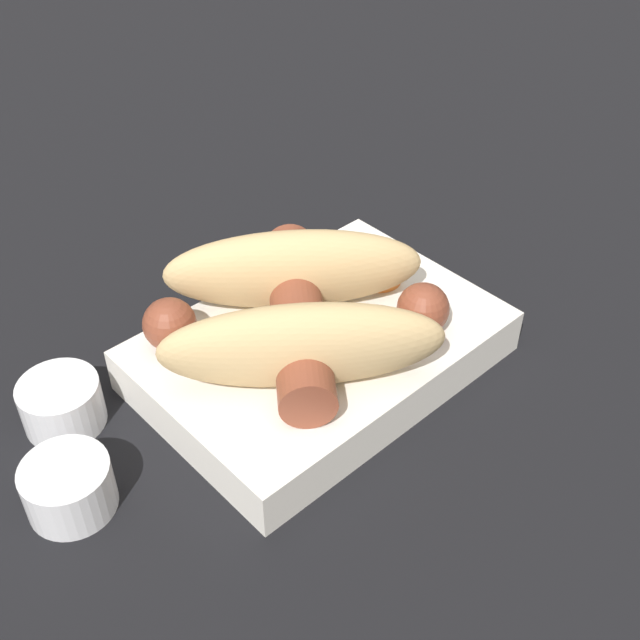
# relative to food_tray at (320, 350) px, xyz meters

# --- Properties ---
(ground_plane) EXTENTS (3.00, 3.00, 0.00)m
(ground_plane) POSITION_rel_food_tray_xyz_m (0.00, 0.00, -0.02)
(ground_plane) COLOR black
(food_tray) EXTENTS (0.22, 0.15, 0.03)m
(food_tray) POSITION_rel_food_tray_xyz_m (0.00, 0.00, 0.00)
(food_tray) COLOR silver
(food_tray) RESTS_ON ground_plane
(bread_roll) EXTENTS (0.20, 0.19, 0.06)m
(bread_roll) POSITION_rel_food_tray_xyz_m (-0.01, 0.00, 0.04)
(bread_roll) COLOR tan
(bread_roll) RESTS_ON food_tray
(sausage) EXTENTS (0.16, 0.15, 0.03)m
(sausage) POSITION_rel_food_tray_xyz_m (-0.01, 0.01, 0.03)
(sausage) COLOR brown
(sausage) RESTS_ON food_tray
(pickled_veggies) EXTENTS (0.07, 0.08, 0.01)m
(pickled_veggies) POSITION_rel_food_tray_xyz_m (0.06, 0.04, 0.02)
(pickled_veggies) COLOR orange
(pickled_veggies) RESTS_ON food_tray
(condiment_cup_near) EXTENTS (0.05, 0.05, 0.03)m
(condiment_cup_near) POSITION_rel_food_tray_xyz_m (-0.15, 0.07, -0.00)
(condiment_cup_near) COLOR white
(condiment_cup_near) RESTS_ON ground_plane
(condiment_cup_far) EXTENTS (0.05, 0.05, 0.03)m
(condiment_cup_far) POSITION_rel_food_tray_xyz_m (-0.18, 0.01, -0.00)
(condiment_cup_far) COLOR white
(condiment_cup_far) RESTS_ON ground_plane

